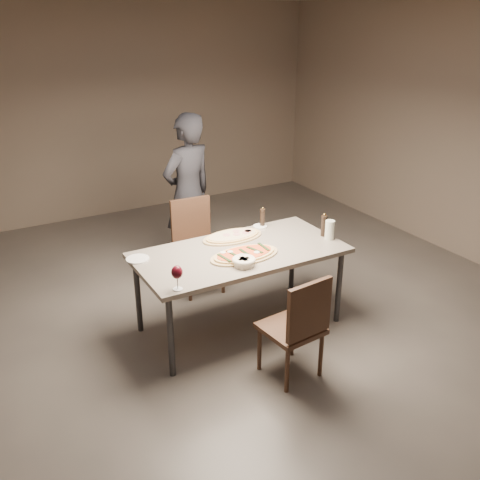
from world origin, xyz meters
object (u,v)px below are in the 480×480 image
zucchini_pizza (244,254)px  diner (188,194)px  ham_pizza (233,236)px  chair_far (195,240)px  pepper_mill_left (263,218)px  dining_table (240,257)px  carafe (330,230)px  chair_near (299,323)px  bread_basket (244,261)px

zucchini_pizza → diner: diner is taller
ham_pizza → chair_far: chair_far is taller
ham_pizza → pepper_mill_left: bearing=13.6°
zucchini_pizza → chair_far: (0.01, 1.02, -0.25)m
dining_table → ham_pizza: (0.08, 0.28, 0.07)m
dining_table → carafe: (0.83, -0.17, 0.15)m
pepper_mill_left → chair_near: (-0.45, -1.26, -0.35)m
carafe → diner: size_ratio=0.10×
dining_table → diner: bearing=84.9°
chair_near → diner: 2.24m
diner → zucchini_pizza: bearing=68.3°
pepper_mill_left → carafe: bearing=-56.3°
bread_basket → carafe: bearing=6.0°
dining_table → bread_basket: bearing=-113.6°
pepper_mill_left → chair_far: pepper_mill_left is taller
zucchini_pizza → carafe: carafe is taller
pepper_mill_left → carafe: pepper_mill_left is taller
carafe → chair_near: size_ratio=0.20×
dining_table → diner: size_ratio=1.05×
zucchini_pizza → carafe: size_ratio=3.52×
ham_pizza → carafe: carafe is taller
zucchini_pizza → ham_pizza: size_ratio=1.07×
pepper_mill_left → ham_pizza: bearing=-165.2°
dining_table → carafe: bearing=-11.8°
ham_pizza → diner: diner is taller
pepper_mill_left → diner: bearing=109.7°
carafe → chair_far: 1.40m
bread_basket → carafe: (0.95, 0.10, 0.05)m
chair_far → diner: diner is taller
carafe → diner: 1.66m
dining_table → pepper_mill_left: 0.62m
dining_table → pepper_mill_left: pepper_mill_left is taller
carafe → chair_far: bearing=128.0°
bread_basket → pepper_mill_left: bearing=48.4°
ham_pizza → chair_near: (-0.07, -1.16, -0.27)m
zucchini_pizza → carafe: (0.85, -0.06, 0.07)m
bread_basket → pepper_mill_left: 0.88m
pepper_mill_left → carafe: size_ratio=1.12×
ham_pizza → pepper_mill_left: size_ratio=2.94×
ham_pizza → zucchini_pizza: bearing=-106.1°
diner → pepper_mill_left: bearing=93.7°
bread_basket → diner: 1.62m
zucchini_pizza → bread_basket: bearing=-112.9°
carafe → diner: diner is taller
zucchini_pizza → carafe: 0.86m
pepper_mill_left → carafe: (0.37, -0.55, -0.00)m
dining_table → ham_pizza: size_ratio=3.10×
carafe → diner: (-0.71, 1.51, 0.02)m
carafe → ham_pizza: bearing=148.8°
ham_pizza → carafe: (0.75, -0.45, 0.07)m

